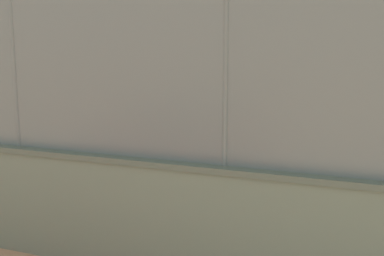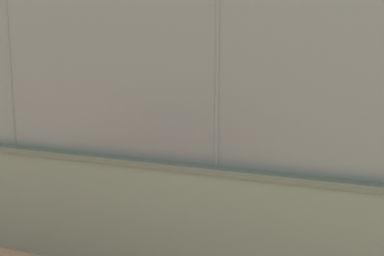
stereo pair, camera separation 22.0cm
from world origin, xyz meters
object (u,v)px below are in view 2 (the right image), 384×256
object	(u,v)px
player_foreground_swinging	(173,104)
player_baseline_waiting	(37,139)
sports_ball	(185,106)
player_near_wall_returning	(339,102)

from	to	relation	value
player_foreground_swinging	player_baseline_waiting	xyz separation A→B (m)	(0.26, 6.62, 0.01)
player_foreground_swinging	sports_ball	distance (m)	2.64
player_foreground_swinging	player_near_wall_returning	distance (m)	5.81
player_baseline_waiting	sports_ball	size ratio (longest dim) A/B	14.09
player_foreground_swinging	player_near_wall_returning	bearing A→B (deg)	-152.12
player_foreground_swinging	player_near_wall_returning	world-z (taller)	player_foreground_swinging
player_near_wall_returning	player_foreground_swinging	bearing A→B (deg)	27.88
player_near_wall_returning	sports_ball	distance (m)	6.20
sports_ball	player_near_wall_returning	bearing A→B (deg)	-127.16
sports_ball	player_baseline_waiting	bearing A→B (deg)	69.37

